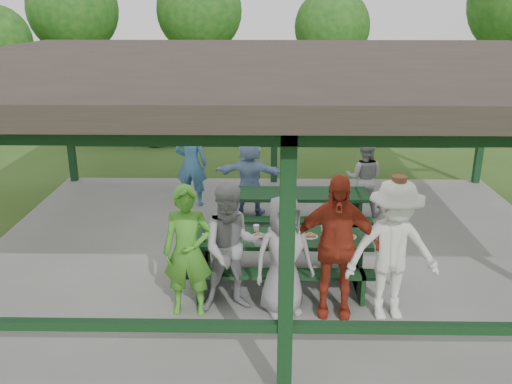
{
  "coord_description": "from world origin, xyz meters",
  "views": [
    {
      "loc": [
        -0.21,
        -8.55,
        4.09
      ],
      "look_at": [
        -0.36,
        -0.3,
        1.24
      ],
      "focal_mm": 38.0,
      "sensor_mm": 36.0,
      "label": 1
    }
  ],
  "objects_px": {
    "contestant_green": "(188,251)",
    "contestant_red": "(335,246)",
    "picnic_table_far": "(292,206)",
    "contestant_grey_left": "(232,249)",
    "spectator_lblue": "(250,176)",
    "pickup_truck": "(323,109)",
    "farm_trailer": "(138,117)",
    "spectator_grey": "(364,178)",
    "picnic_table_near": "(280,254)",
    "spectator_blue": "(191,164)",
    "contestant_grey_mid": "(284,256)",
    "contestant_white_fedora": "(393,251)"
  },
  "relations": [
    {
      "from": "picnic_table_near",
      "to": "farm_trailer",
      "type": "distance_m",
      "value": 10.59
    },
    {
      "from": "contestant_grey_left",
      "to": "picnic_table_near",
      "type": "bearing_deg",
      "value": 38.25
    },
    {
      "from": "spectator_lblue",
      "to": "pickup_truck",
      "type": "xyz_separation_m",
      "value": [
        2.26,
        8.24,
        -0.17
      ]
    },
    {
      "from": "spectator_blue",
      "to": "pickup_truck",
      "type": "relative_size",
      "value": 0.35
    },
    {
      "from": "contestant_grey_mid",
      "to": "spectator_grey",
      "type": "relative_size",
      "value": 1.1
    },
    {
      "from": "farm_trailer",
      "to": "spectator_lblue",
      "type": "bearing_deg",
      "value": -43.47
    },
    {
      "from": "picnic_table_near",
      "to": "farm_trailer",
      "type": "relative_size",
      "value": 0.65
    },
    {
      "from": "contestant_green",
      "to": "picnic_table_near",
      "type": "bearing_deg",
      "value": 34.47
    },
    {
      "from": "spectator_lblue",
      "to": "farm_trailer",
      "type": "height_order",
      "value": "spectator_lblue"
    },
    {
      "from": "spectator_blue",
      "to": "spectator_grey",
      "type": "height_order",
      "value": "spectator_blue"
    },
    {
      "from": "contestant_green",
      "to": "contestant_grey_left",
      "type": "xyz_separation_m",
      "value": [
        0.58,
        0.09,
        -0.0
      ]
    },
    {
      "from": "picnic_table_far",
      "to": "contestant_grey_mid",
      "type": "distance_m",
      "value": 2.85
    },
    {
      "from": "spectator_lblue",
      "to": "spectator_blue",
      "type": "height_order",
      "value": "spectator_blue"
    },
    {
      "from": "picnic_table_far",
      "to": "spectator_blue",
      "type": "relative_size",
      "value": 1.53
    },
    {
      "from": "picnic_table_near",
      "to": "contestant_grey_left",
      "type": "relative_size",
      "value": 1.46
    },
    {
      "from": "picnic_table_far",
      "to": "spectator_lblue",
      "type": "height_order",
      "value": "spectator_lblue"
    },
    {
      "from": "contestant_grey_left",
      "to": "contestant_grey_mid",
      "type": "distance_m",
      "value": 0.69
    },
    {
      "from": "spectator_blue",
      "to": "spectator_grey",
      "type": "relative_size",
      "value": 1.18
    },
    {
      "from": "picnic_table_near",
      "to": "spectator_blue",
      "type": "relative_size",
      "value": 1.47
    },
    {
      "from": "contestant_green",
      "to": "contestant_red",
      "type": "xyz_separation_m",
      "value": [
        1.95,
        0.03,
        0.08
      ]
    },
    {
      "from": "contestant_green",
      "to": "farm_trailer",
      "type": "relative_size",
      "value": 0.44
    },
    {
      "from": "contestant_red",
      "to": "contestant_white_fedora",
      "type": "height_order",
      "value": "contestant_white_fedora"
    },
    {
      "from": "picnic_table_near",
      "to": "contestant_grey_mid",
      "type": "bearing_deg",
      "value": -87.97
    },
    {
      "from": "contestant_white_fedora",
      "to": "spectator_lblue",
      "type": "xyz_separation_m",
      "value": [
        -1.97,
        3.8,
        -0.18
      ]
    },
    {
      "from": "contestant_grey_mid",
      "to": "farm_trailer",
      "type": "height_order",
      "value": "contestant_grey_mid"
    },
    {
      "from": "contestant_grey_mid",
      "to": "spectator_blue",
      "type": "distance_m",
      "value": 4.55
    },
    {
      "from": "contestant_white_fedora",
      "to": "spectator_grey",
      "type": "xyz_separation_m",
      "value": [
        0.29,
        3.8,
        -0.21
      ]
    },
    {
      "from": "contestant_red",
      "to": "spectator_grey",
      "type": "distance_m",
      "value": 3.85
    },
    {
      "from": "picnic_table_far",
      "to": "contestant_red",
      "type": "height_order",
      "value": "contestant_red"
    },
    {
      "from": "farm_trailer",
      "to": "picnic_table_near",
      "type": "bearing_deg",
      "value": -48.56
    },
    {
      "from": "contestant_red",
      "to": "spectator_grey",
      "type": "relative_size",
      "value": 1.3
    },
    {
      "from": "picnic_table_far",
      "to": "contestant_grey_left",
      "type": "distance_m",
      "value": 2.95
    },
    {
      "from": "spectator_grey",
      "to": "farm_trailer",
      "type": "bearing_deg",
      "value": -33.55
    },
    {
      "from": "picnic_table_far",
      "to": "pickup_truck",
      "type": "xyz_separation_m",
      "value": [
        1.46,
        9.12,
        0.14
      ]
    },
    {
      "from": "contestant_grey_mid",
      "to": "pickup_truck",
      "type": "height_order",
      "value": "contestant_grey_mid"
    },
    {
      "from": "spectator_grey",
      "to": "pickup_truck",
      "type": "distance_m",
      "value": 8.25
    },
    {
      "from": "contestant_grey_mid",
      "to": "spectator_lblue",
      "type": "xyz_separation_m",
      "value": [
        -0.55,
        3.7,
        -0.05
      ]
    },
    {
      "from": "picnic_table_near",
      "to": "spectator_lblue",
      "type": "distance_m",
      "value": 2.95
    },
    {
      "from": "picnic_table_far",
      "to": "farm_trailer",
      "type": "height_order",
      "value": "farm_trailer"
    },
    {
      "from": "contestant_white_fedora",
      "to": "pickup_truck",
      "type": "distance_m",
      "value": 12.05
    },
    {
      "from": "spectator_blue",
      "to": "pickup_truck",
      "type": "distance_m",
      "value": 8.51
    },
    {
      "from": "pickup_truck",
      "to": "contestant_white_fedora",
      "type": "bearing_deg",
      "value": -175.38
    },
    {
      "from": "contestant_grey_mid",
      "to": "contestant_red",
      "type": "distance_m",
      "value": 0.69
    },
    {
      "from": "contestant_white_fedora",
      "to": "spectator_grey",
      "type": "bearing_deg",
      "value": 80.71
    },
    {
      "from": "picnic_table_near",
      "to": "contestant_green",
      "type": "distance_m",
      "value": 1.57
    },
    {
      "from": "spectator_grey",
      "to": "spectator_blue",
      "type": "bearing_deg",
      "value": 6.97
    },
    {
      "from": "picnic_table_far",
      "to": "spectator_grey",
      "type": "height_order",
      "value": "spectator_grey"
    },
    {
      "from": "picnic_table_near",
      "to": "contestant_green",
      "type": "relative_size",
      "value": 1.46
    },
    {
      "from": "spectator_lblue",
      "to": "picnic_table_far",
      "type": "bearing_deg",
      "value": 140.33
    },
    {
      "from": "contestant_grey_mid",
      "to": "picnic_table_far",
      "type": "bearing_deg",
      "value": 66.25
    }
  ]
}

